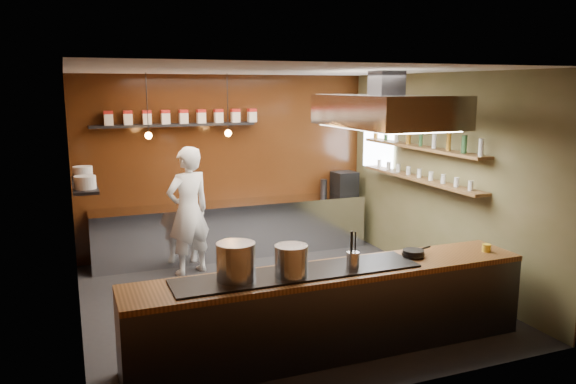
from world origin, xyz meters
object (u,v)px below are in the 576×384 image
stockpot_small (291,261)px  chef (188,211)px  extractor_hood (386,110)px  espresso_machine (344,183)px  stockpot_large (236,261)px

stockpot_small → chef: (-0.38, 3.20, -0.13)m
extractor_hood → espresso_machine: extractor_hood is taller
stockpot_large → espresso_machine: stockpot_large is taller
chef → espresso_machine: bearing=173.5°
extractor_hood → espresso_machine: size_ratio=5.07×
stockpot_large → chef: 3.11m
chef → stockpot_small: bearing=76.5°
stockpot_small → espresso_machine: (2.61, 3.92, -0.00)m
stockpot_large → espresso_machine: 4.97m
extractor_hood → stockpot_small: (-1.81, -1.28, -1.41)m
stockpot_large → extractor_hood: bearing=26.8°
chef → stockpot_large: bearing=66.7°
extractor_hood → stockpot_small: size_ratio=5.92×
espresso_machine → chef: size_ratio=0.20×
stockpot_small → chef: 3.22m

